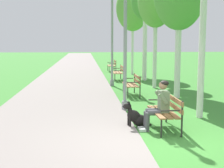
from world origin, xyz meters
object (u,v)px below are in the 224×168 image
Objects in this scene: park_bench_furthest at (112,65)px; birch_tree_fifth at (145,3)px; person_seated_on_near_bench at (159,103)px; birch_tree_fourth at (156,1)px; birch_tree_sixth at (133,8)px; park_bench_far at (119,71)px; lamp_post_mid at (112,38)px; park_bench_near at (167,109)px; lamp_post_near at (125,39)px; park_bench_mid at (133,83)px; dog_black at (136,117)px.

park_bench_furthest is 0.27× the size of birch_tree_fifth.
birch_tree_fourth reaches higher than person_seated_on_near_bench.
park_bench_far is at bearing -111.73° from birch_tree_sixth.
lamp_post_mid is (-0.46, 8.10, 1.69)m from person_seated_on_near_bench.
park_bench_near is at bearing -90.14° from park_bench_furthest.
person_seated_on_near_bench is 2.91m from lamp_post_near.
park_bench_far is 8.17m from lamp_post_near.
park_bench_mid is at bearing -123.48° from birch_tree_fourth.
park_bench_far is at bearing 90.40° from park_bench_near.
dog_black is at bearing -93.79° from park_bench_far.
birch_tree_fourth is 6.24m from birch_tree_sixth.
park_bench_furthest is 1.20× the size of person_seated_on_near_bench.
lamp_post_mid is at bearing -95.32° from park_bench_furthest.
lamp_post_near is at bearing -90.92° from lamp_post_mid.
lamp_post_near is (-0.68, -2.77, 1.77)m from park_bench_mid.
dog_black is 0.15× the size of birch_tree_fifth.
park_bench_mid is at bearing 88.50° from person_seated_on_near_bench.
birch_tree_fourth is (1.95, -0.89, 1.69)m from lamp_post_mid.
birch_tree_fourth is at bearing 73.56° from dog_black.
lamp_post_near is 0.75× the size of birch_tree_sixth.
lamp_post_near is (-0.75, 2.31, 1.77)m from park_bench_near.
park_bench_far is 0.25× the size of birch_tree_sixth.
park_bench_far and park_bench_furthest have the same top height.
person_seated_on_near_bench is 8.10m from birch_tree_fourth.
birch_tree_sixth reaches higher than birch_tree_fifth.
park_bench_near is 15.56m from park_bench_furthest.
lamp_post_near is at bearing -94.91° from park_bench_far.
birch_tree_fourth is at bearing -88.92° from birch_tree_sixth.
birch_tree_fifth is at bearing 82.24° from park_bench_near.
park_bench_mid is at bearing -98.54° from birch_tree_sixth.
birch_tree_sixth is at bearing 84.99° from park_bench_near.
person_seated_on_near_bench is at bearing -95.87° from birch_tree_sixth.
birch_tree_fourth is at bearing -24.49° from lamp_post_mid.
birch_tree_fourth is (1.36, -3.11, 3.55)m from park_bench_far.
park_bench_mid is at bearing -90.01° from park_bench_far.
park_bench_near is 1.00× the size of park_bench_far.
lamp_post_mid is at bearing -108.96° from birch_tree_sixth.
park_bench_far is 1.81× the size of dog_black.
birch_tree_sixth reaches higher than dog_black.
park_bench_mid is 0.33× the size of lamp_post_mid.
person_seated_on_near_bench is 14.01m from birch_tree_sixth.
park_bench_far is 0.27× the size of birch_tree_fifth.
park_bench_furthest is 0.28× the size of birch_tree_fourth.
park_bench_far is 5.31m from park_bench_furthest.
birch_tree_sixth is (1.91, 13.09, 4.12)m from dog_black.
park_bench_furthest is 1.81× the size of dog_black.
birch_tree_sixth is (1.25, 3.12, 3.86)m from park_bench_far.
birch_tree_sixth is (-0.12, 6.24, 0.32)m from birch_tree_fourth.
lamp_post_near is (-0.55, 2.37, 1.60)m from person_seated_on_near_bench.
person_seated_on_near_bench reaches higher than park_bench_far.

